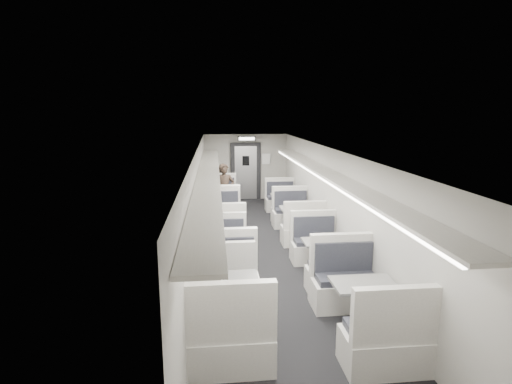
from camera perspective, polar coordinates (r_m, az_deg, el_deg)
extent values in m
cube|color=black|center=(9.18, 1.48, -9.46)|extent=(3.00, 12.00, 0.12)
cube|color=white|center=(8.61, 1.57, 6.40)|extent=(3.00, 12.00, 0.12)
cube|color=#B4B2A8|center=(14.75, -1.52, 3.61)|extent=(3.00, 0.12, 2.40)
cube|color=#B4B2A8|center=(8.75, -8.66, -2.01)|extent=(0.12, 12.00, 2.40)
cube|color=#B4B2A8|center=(9.14, 11.27, -1.52)|extent=(0.12, 12.00, 2.40)
cube|color=silver|center=(11.50, -5.14, -3.60)|extent=(1.12, 0.62, 0.48)
cube|color=#22222E|center=(11.46, -5.17, -2.15)|extent=(1.00, 0.50, 0.11)
cube|color=silver|center=(11.13, -5.18, -0.88)|extent=(1.12, 0.13, 0.74)
cube|color=silver|center=(13.10, -5.25, -1.72)|extent=(1.12, 0.62, 0.48)
cube|color=#22222E|center=(13.00, -5.27, -0.51)|extent=(1.00, 0.50, 0.11)
cube|color=silver|center=(13.20, -5.31, 1.08)|extent=(1.12, 0.13, 0.74)
cylinder|color=silver|center=(12.27, -5.21, -2.03)|extent=(0.11, 0.11, 0.73)
cylinder|color=silver|center=(12.35, -5.18, -3.60)|extent=(0.38, 0.38, 0.03)
cube|color=gray|center=(12.18, -5.24, -0.16)|extent=(0.93, 0.64, 0.04)
cube|color=silver|center=(9.40, -4.93, -7.08)|extent=(1.12, 0.62, 0.47)
cube|color=#22222E|center=(9.34, -4.97, -5.33)|extent=(0.99, 0.49, 0.11)
cube|color=silver|center=(9.01, -4.97, -3.88)|extent=(1.12, 0.13, 0.74)
cube|color=silver|center=(10.97, -5.10, -4.35)|extent=(1.12, 0.62, 0.47)
cube|color=#22222E|center=(10.86, -5.12, -2.93)|extent=(0.99, 0.49, 0.11)
cube|color=silver|center=(11.04, -5.17, -1.01)|extent=(1.12, 0.13, 0.74)
cylinder|color=silver|center=(10.15, -5.03, -4.93)|extent=(0.11, 0.11, 0.73)
cylinder|color=silver|center=(10.25, -5.00, -6.79)|extent=(0.38, 0.38, 0.03)
cube|color=gray|center=(10.04, -5.07, -2.71)|extent=(0.93, 0.63, 0.04)
cube|color=silver|center=(7.13, -4.54, -13.49)|extent=(1.03, 0.58, 0.44)
cube|color=#22222E|center=(7.04, -4.58, -11.41)|extent=(0.92, 0.46, 0.10)
cube|color=silver|center=(6.71, -4.57, -9.90)|extent=(1.03, 0.12, 0.68)
cube|color=silver|center=(8.53, -4.81, -9.18)|extent=(1.03, 0.58, 0.44)
cube|color=#22222E|center=(8.41, -4.84, -7.54)|extent=(0.92, 0.46, 0.10)
cube|color=silver|center=(8.55, -4.90, -5.16)|extent=(1.03, 0.12, 0.68)
cylinder|color=silver|center=(7.78, -4.70, -10.34)|extent=(0.10, 0.10, 0.67)
cylinder|color=silver|center=(7.90, -4.66, -12.51)|extent=(0.35, 0.35, 0.03)
cube|color=gray|center=(7.65, -4.75, -7.73)|extent=(0.86, 0.58, 0.04)
cube|color=silver|center=(5.48, -4.01, -21.47)|extent=(1.16, 0.65, 0.49)
cube|color=#22222E|center=(5.35, -4.07, -18.56)|extent=(1.03, 0.52, 0.11)
cube|color=silver|center=(4.95, -4.02, -16.81)|extent=(1.16, 0.13, 0.77)
cube|color=silver|center=(6.98, -4.51, -13.80)|extent=(1.16, 0.65, 0.49)
cube|color=#22222E|center=(6.83, -4.55, -11.62)|extent=(1.03, 0.52, 0.11)
cube|color=silver|center=(6.96, -4.65, -8.26)|extent=(1.16, 0.13, 0.77)
cylinder|color=silver|center=(6.15, -4.32, -16.09)|extent=(0.11, 0.11, 0.76)
cylinder|color=silver|center=(6.33, -4.27, -19.00)|extent=(0.40, 0.40, 0.03)
cube|color=gray|center=(5.97, -4.38, -12.49)|extent=(0.97, 0.66, 0.04)
cube|color=silver|center=(11.78, 4.65, -3.38)|extent=(0.98, 0.55, 0.42)
cube|color=#22222E|center=(11.74, 4.64, -2.14)|extent=(0.87, 0.44, 0.09)
cube|color=silver|center=(11.46, 4.87, -1.06)|extent=(0.98, 0.11, 0.65)
cube|color=silver|center=(13.16, 3.50, -1.77)|extent=(0.98, 0.55, 0.42)
cube|color=#22222E|center=(13.07, 3.54, -0.71)|extent=(0.87, 0.44, 0.09)
cube|color=silver|center=(13.24, 3.39, 0.67)|extent=(0.98, 0.11, 0.65)
cylinder|color=silver|center=(12.44, 4.05, -2.03)|extent=(0.09, 0.09, 0.64)
cylinder|color=silver|center=(12.51, 4.03, -3.39)|extent=(0.33, 0.33, 0.03)
cube|color=gray|center=(12.36, 4.07, -0.43)|extent=(0.81, 0.56, 0.04)
cube|color=silver|center=(9.96, 6.68, -6.14)|extent=(1.04, 0.58, 0.44)
cube|color=#22222E|center=(9.91, 6.68, -4.60)|extent=(0.92, 0.46, 0.10)
cube|color=silver|center=(9.60, 7.03, -3.31)|extent=(1.04, 0.12, 0.69)
cube|color=silver|center=(11.39, 5.02, -3.83)|extent=(1.04, 0.58, 0.44)
cube|color=#22222E|center=(11.30, 5.07, -2.55)|extent=(0.92, 0.46, 0.10)
cube|color=silver|center=(11.46, 4.87, -0.84)|extent=(1.04, 0.12, 0.69)
cylinder|color=silver|center=(10.64, 5.81, -4.30)|extent=(0.10, 0.10, 0.68)
cylinder|color=silver|center=(10.73, 5.77, -5.96)|extent=(0.35, 0.35, 0.03)
cube|color=gray|center=(10.54, 5.85, -2.33)|extent=(0.86, 0.59, 0.04)
cube|color=silver|center=(7.54, 11.18, -12.27)|extent=(1.01, 0.56, 0.43)
cube|color=#22222E|center=(7.46, 11.20, -10.34)|extent=(0.90, 0.45, 0.10)
cube|color=silver|center=(7.15, 11.84, -8.89)|extent=(1.01, 0.11, 0.67)
cube|color=silver|center=(8.87, 8.36, -8.47)|extent=(1.01, 0.56, 0.43)
cube|color=#22222E|center=(8.75, 8.45, -6.92)|extent=(0.90, 0.45, 0.10)
cube|color=silver|center=(8.89, 8.14, -4.69)|extent=(1.01, 0.11, 0.67)
cylinder|color=silver|center=(8.15, 9.68, -9.47)|extent=(0.10, 0.10, 0.66)
cylinder|color=silver|center=(8.27, 9.60, -11.51)|extent=(0.34, 0.34, 0.03)
cube|color=gray|center=(8.03, 9.76, -7.02)|extent=(0.84, 0.57, 0.04)
cube|color=silver|center=(5.71, 18.06, -20.70)|extent=(1.11, 0.62, 0.47)
cube|color=#22222E|center=(5.59, 18.11, -18.03)|extent=(0.99, 0.49, 0.10)
cube|color=silver|center=(5.24, 19.51, -16.33)|extent=(1.11, 0.13, 0.73)
cube|color=silver|center=(7.04, 12.56, -13.91)|extent=(1.11, 0.62, 0.47)
cube|color=#22222E|center=(6.90, 12.75, -11.85)|extent=(0.99, 0.49, 0.10)
cube|color=silver|center=(7.01, 12.19, -8.68)|extent=(1.11, 0.13, 0.73)
cylinder|color=silver|center=(6.30, 15.03, -15.96)|extent=(0.10, 0.10, 0.72)
cylinder|color=silver|center=(6.46, 14.86, -18.69)|extent=(0.38, 0.38, 0.03)
cube|color=gray|center=(6.13, 15.23, -12.60)|extent=(0.92, 0.63, 0.04)
imported|color=black|center=(12.09, -4.52, 0.10)|extent=(0.65, 0.46, 1.68)
cube|color=black|center=(12.06, -7.61, 2.46)|extent=(0.02, 1.18, 0.84)
cube|color=black|center=(9.89, -7.96, 0.46)|extent=(0.02, 1.18, 0.84)
cube|color=black|center=(7.74, -8.49, -2.64)|extent=(0.02, 1.18, 0.84)
cube|color=black|center=(5.64, -9.44, -8.09)|extent=(0.02, 1.18, 0.84)
cube|color=silver|center=(8.31, -6.83, 2.38)|extent=(0.46, 10.40, 0.05)
cube|color=white|center=(8.32, -5.45, 2.07)|extent=(0.05, 10.20, 0.04)
cube|color=silver|center=(8.64, 10.14, 2.63)|extent=(0.46, 10.40, 0.05)
cube|color=white|center=(8.60, 8.84, 2.29)|extent=(0.05, 10.20, 0.04)
cube|color=black|center=(14.65, -1.48, 2.97)|extent=(1.10, 0.10, 2.10)
cube|color=silver|center=(14.63, -1.47, 2.75)|extent=(0.80, 0.05, 1.95)
cube|color=black|center=(14.53, -1.47, 4.49)|extent=(0.25, 0.02, 0.35)
cube|color=black|center=(14.03, -1.35, 7.64)|extent=(0.62, 0.10, 0.16)
cube|color=white|center=(13.97, -1.33, 7.63)|extent=(0.54, 0.02, 0.10)
cube|color=white|center=(14.65, 1.45, 4.74)|extent=(0.32, 0.02, 0.40)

